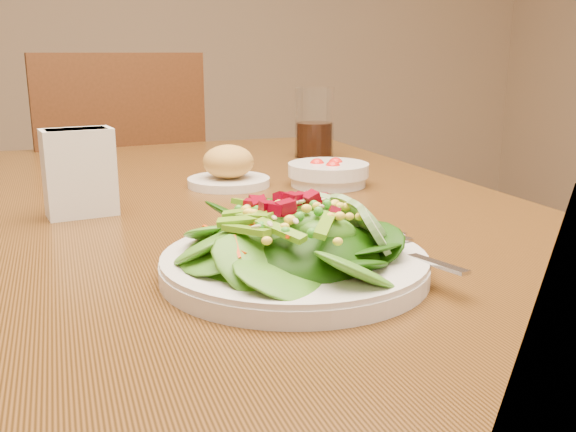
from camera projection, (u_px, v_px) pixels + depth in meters
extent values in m
cube|color=brown|center=(232.00, 211.00, 1.05)|extent=(0.90, 1.40, 0.04)
cylinder|color=#462210|center=(18.00, 311.00, 1.60)|extent=(0.07, 0.07, 0.71)
cylinder|color=#462210|center=(308.00, 276.00, 1.86)|extent=(0.07, 0.07, 0.71)
cube|color=#462210|center=(113.00, 233.00, 1.90)|extent=(0.51, 0.51, 0.04)
cylinder|color=#462210|center=(162.00, 279.00, 2.21)|extent=(0.04, 0.04, 0.44)
cylinder|color=#462210|center=(43.00, 299.00, 2.04)|extent=(0.04, 0.04, 0.44)
cylinder|color=#462210|center=(200.00, 320.00, 1.88)|extent=(0.04, 0.04, 0.44)
cylinder|color=#462210|center=(62.00, 347.00, 1.71)|extent=(0.04, 0.04, 0.44)
cube|color=#462210|center=(124.00, 152.00, 1.65)|extent=(0.43, 0.09, 0.50)
cylinder|color=silver|center=(294.00, 267.00, 0.69)|extent=(0.29, 0.29, 0.02)
ellipsoid|color=black|center=(294.00, 240.00, 0.68)|extent=(0.19, 0.19, 0.04)
cube|color=silver|center=(409.00, 252.00, 0.70)|extent=(0.05, 0.18, 0.01)
cylinder|color=silver|center=(229.00, 182.00, 1.15)|extent=(0.15, 0.15, 0.01)
ellipsoid|color=#A27F42|center=(228.00, 161.00, 1.14)|extent=(0.09, 0.09, 0.06)
cylinder|color=silver|center=(328.00, 174.00, 1.15)|extent=(0.14, 0.14, 0.04)
sphere|color=red|center=(335.00, 166.00, 1.16)|extent=(0.03, 0.03, 0.03)
sphere|color=red|center=(317.00, 167.00, 1.15)|extent=(0.03, 0.03, 0.03)
sphere|color=red|center=(333.00, 169.00, 1.13)|extent=(0.03, 0.03, 0.03)
cylinder|color=silver|center=(314.00, 123.00, 1.45)|extent=(0.09, 0.09, 0.16)
cylinder|color=black|center=(314.00, 140.00, 1.46)|extent=(0.08, 0.08, 0.08)
cube|color=white|center=(79.00, 173.00, 0.93)|extent=(0.10, 0.07, 0.13)
cube|color=white|center=(79.00, 166.00, 0.93)|extent=(0.09, 0.06, 0.11)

